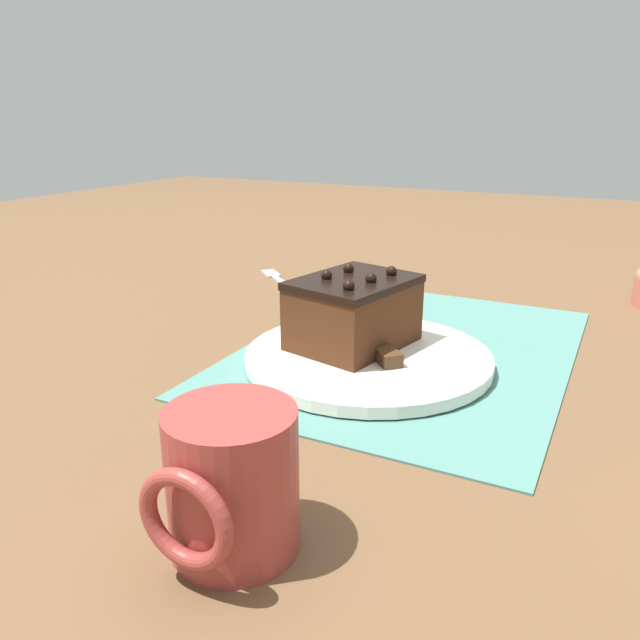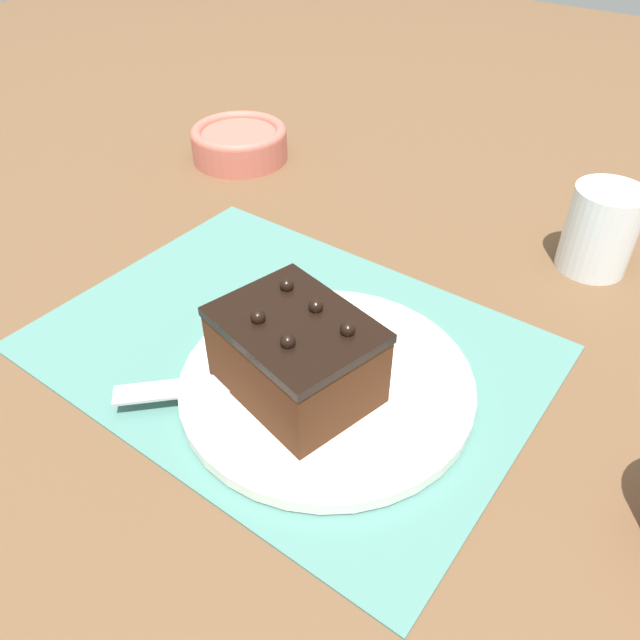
% 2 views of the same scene
% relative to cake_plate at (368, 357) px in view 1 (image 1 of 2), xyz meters
% --- Properties ---
extents(ground_plane, '(3.00, 3.00, 0.00)m').
position_rel_cake_plate_xyz_m(ground_plane, '(-0.06, 0.02, -0.01)').
color(ground_plane, brown).
extents(placemat_woven, '(0.46, 0.34, 0.00)m').
position_rel_cake_plate_xyz_m(placemat_woven, '(-0.06, 0.02, -0.01)').
color(placemat_woven, slate).
rests_on(placemat_woven, ground_plane).
extents(cake_plate, '(0.26, 0.26, 0.01)m').
position_rel_cake_plate_xyz_m(cake_plate, '(0.00, 0.00, 0.00)').
color(cake_plate, white).
rests_on(cake_plate, placemat_woven).
extents(chocolate_cake, '(0.15, 0.12, 0.08)m').
position_rel_cake_plate_xyz_m(chocolate_cake, '(-0.01, -0.02, 0.04)').
color(chocolate_cake, '#472614').
rests_on(chocolate_cake, cake_plate).
extents(serving_knife, '(0.18, 0.18, 0.01)m').
position_rel_cake_plate_xyz_m(serving_knife, '(-0.02, -0.01, 0.01)').
color(serving_knife, '#472D19').
rests_on(serving_knife, cake_plate).
extents(coffee_mug, '(0.09, 0.08, 0.09)m').
position_rel_cake_plate_xyz_m(coffee_mug, '(0.30, 0.04, 0.04)').
color(coffee_mug, '#993833').
rests_on(coffee_mug, ground_plane).
extents(dessert_fork, '(0.11, 0.12, 0.01)m').
position_rel_cake_plate_xyz_m(dessert_fork, '(-0.27, -0.27, -0.01)').
color(dessert_fork, '#B7BABF').
rests_on(dessert_fork, ground_plane).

